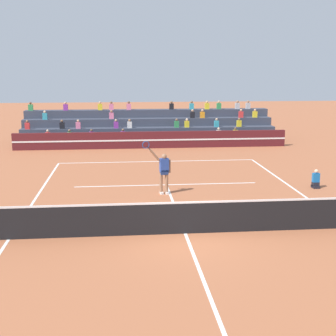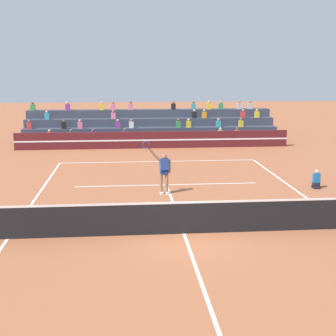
{
  "view_description": "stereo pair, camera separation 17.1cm",
  "coord_description": "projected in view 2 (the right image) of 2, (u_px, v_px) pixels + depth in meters",
  "views": [
    {
      "loc": [
        -1.94,
        -14.05,
        5.17
      ],
      "look_at": [
        -0.07,
        4.93,
        1.1
      ],
      "focal_mm": 50.0,
      "sensor_mm": 36.0,
      "label": 1
    },
    {
      "loc": [
        -1.77,
        -14.06,
        5.17
      ],
      "look_at": [
        -0.07,
        4.93,
        1.1
      ],
      "focal_mm": 50.0,
      "sensor_mm": 36.0,
      "label": 2
    }
  ],
  "objects": [
    {
      "name": "ground_plane",
      "position": [
        184.0,
        234.0,
        14.93
      ],
      "size": [
        120.0,
        120.0,
        0.0
      ],
      "primitive_type": "plane",
      "color": "#AD603D"
    },
    {
      "name": "sponsor_banner_wall",
      "position": [
        154.0,
        140.0,
        30.87
      ],
      "size": [
        18.0,
        0.26,
        1.1
      ],
      "color": "#51191E",
      "rests_on": "ground"
    },
    {
      "name": "tennis_player",
      "position": [
        163.0,
        171.0,
        19.46
      ],
      "size": [
        1.26,
        0.39,
        2.35
      ],
      "color": "#9E7051",
      "rests_on": "ground"
    },
    {
      "name": "tennis_ball",
      "position": [
        152.0,
        223.0,
        15.8
      ],
      "size": [
        0.07,
        0.07,
        0.07
      ],
      "primitive_type": "sphere",
      "color": "#C6DB33",
      "rests_on": "ground"
    },
    {
      "name": "court_lines",
      "position": [
        184.0,
        233.0,
        14.93
      ],
      "size": [
        11.1,
        23.9,
        0.01
      ],
      "color": "white",
      "rests_on": "ground"
    },
    {
      "name": "ball_kid_courtside",
      "position": [
        316.0,
        181.0,
        20.51
      ],
      "size": [
        0.3,
        0.36,
        0.84
      ],
      "color": "black",
      "rests_on": "ground"
    },
    {
      "name": "tennis_net",
      "position": [
        184.0,
        217.0,
        14.81
      ],
      "size": [
        12.0,
        0.1,
        1.1
      ],
      "color": "slate",
      "rests_on": "ground"
    },
    {
      "name": "bleacher_stand",
      "position": [
        151.0,
        129.0,
        33.9
      ],
      "size": [
        17.85,
        3.8,
        2.83
      ],
      "color": "#383D4C",
      "rests_on": "ground"
    }
  ]
}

